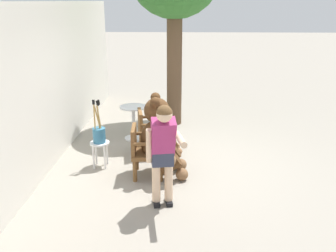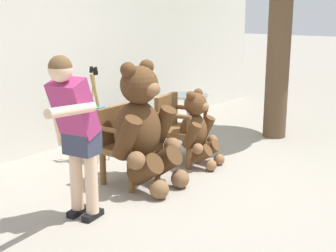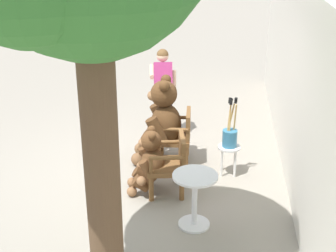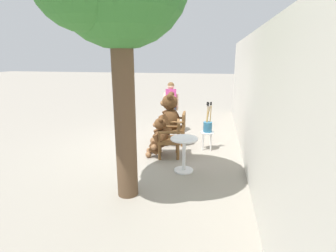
% 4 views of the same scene
% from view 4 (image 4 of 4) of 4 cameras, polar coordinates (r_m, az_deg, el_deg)
% --- Properties ---
extents(ground_plane, '(60.00, 60.00, 0.00)m').
position_cam_4_polar(ground_plane, '(6.90, -3.98, -4.71)').
color(ground_plane, gray).
extents(back_wall, '(10.00, 0.16, 2.80)m').
position_cam_4_polar(back_wall, '(6.39, 17.21, 6.01)').
color(back_wall, silver).
rests_on(back_wall, ground).
extents(wooden_chair_left, '(0.59, 0.55, 0.86)m').
position_cam_4_polar(wooden_chair_left, '(7.09, 2.08, -0.23)').
color(wooden_chair_left, brown).
rests_on(wooden_chair_left, ground).
extents(wooden_chair_right, '(0.65, 0.61, 0.86)m').
position_cam_4_polar(wooden_chair_right, '(6.18, 0.73, -2.54)').
color(wooden_chair_right, brown).
rests_on(wooden_chair_right, ground).
extents(teddy_bear_large, '(0.84, 0.81, 1.40)m').
position_cam_4_polar(teddy_bear_large, '(7.07, 0.04, 1.59)').
color(teddy_bear_large, '#4C3019').
rests_on(teddy_bear_large, ground).
extents(teddy_bear_small, '(0.60, 0.59, 0.96)m').
position_cam_4_polar(teddy_bear_small, '(6.22, -1.95, -2.35)').
color(teddy_bear_small, brown).
rests_on(teddy_bear_small, ground).
extents(person_visitor, '(0.73, 0.57, 1.55)m').
position_cam_4_polar(person_visitor, '(8.04, 0.62, 4.94)').
color(person_visitor, black).
rests_on(person_visitor, ground).
extents(white_stool, '(0.34, 0.34, 0.46)m').
position_cam_4_polar(white_stool, '(6.75, 8.54, -2.14)').
color(white_stool, white).
rests_on(white_stool, ground).
extents(brush_bucket, '(0.22, 0.22, 0.77)m').
position_cam_4_polar(brush_bucket, '(6.67, 8.63, 0.19)').
color(brush_bucket, teal).
rests_on(brush_bucket, white_stool).
extents(round_side_table, '(0.56, 0.56, 0.72)m').
position_cam_4_polar(round_side_table, '(5.40, 3.51, -5.39)').
color(round_side_table, silver).
rests_on(round_side_table, ground).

